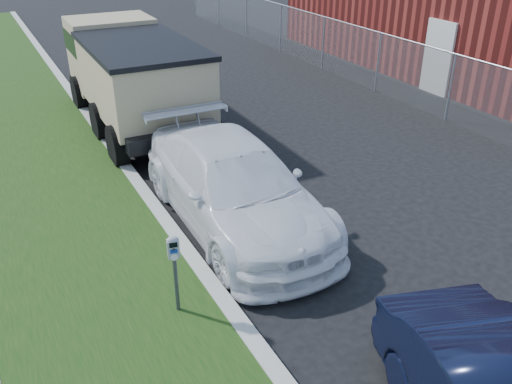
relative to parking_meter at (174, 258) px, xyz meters
name	(u,v)px	position (x,y,z in m)	size (l,w,h in m)	color
ground	(357,251)	(3.25, 0.17, -1.00)	(120.00, 120.00, 0.00)	black
chainlink_fence	(379,51)	(9.25, 7.17, 0.26)	(0.06, 30.06, 30.00)	slate
brick_building	(496,2)	(15.25, 8.17, 1.13)	(9.20, 14.20, 4.17)	maroon
parking_meter	(174,258)	(0.00, 0.00, 0.00)	(0.19, 0.14, 1.22)	#3F4247
white_wagon	(234,186)	(1.84, 1.98, -0.25)	(2.11, 5.19, 1.51)	white
dump_truck	(131,72)	(1.74, 7.89, 0.38)	(2.58, 6.28, 2.44)	black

